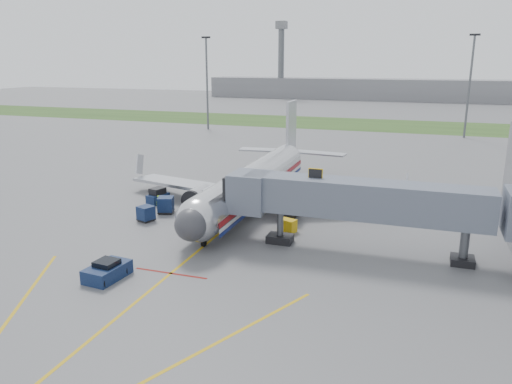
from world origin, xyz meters
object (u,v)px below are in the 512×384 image
(baggage_tug, at_px, (158,196))
(belt_loader, at_px, (223,196))
(pushback_tug, at_px, (107,271))
(ramp_worker, at_px, (159,202))
(airliner, at_px, (254,182))

(baggage_tug, bearing_deg, belt_loader, 28.82)
(pushback_tug, height_order, ramp_worker, ramp_worker)
(airliner, height_order, baggage_tug, airliner)
(airliner, distance_m, belt_loader, 4.56)
(baggage_tug, xyz_separation_m, ramp_worker, (1.21, -1.92, -0.03))
(baggage_tug, relative_size, belt_loader, 0.67)
(baggage_tug, xyz_separation_m, belt_loader, (6.48, 3.56, -0.29))
(airliner, bearing_deg, baggage_tug, -165.10)
(belt_loader, bearing_deg, ramp_worker, -133.81)
(baggage_tug, height_order, ramp_worker, baggage_tug)
(ramp_worker, bearing_deg, pushback_tug, -107.57)
(pushback_tug, xyz_separation_m, belt_loader, (0.06, 22.32, -0.10))
(pushback_tug, relative_size, baggage_tug, 1.29)
(pushback_tug, distance_m, belt_loader, 22.32)
(pushback_tug, relative_size, belt_loader, 0.86)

